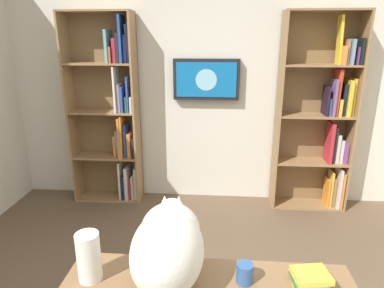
{
  "coord_description": "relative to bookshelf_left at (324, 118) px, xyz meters",
  "views": [
    {
      "loc": [
        -0.12,
        1.54,
        1.83
      ],
      "look_at": [
        0.09,
        -1.11,
        1.0
      ],
      "focal_mm": 31.59,
      "sensor_mm": 36.0,
      "label": 1
    }
  ],
  "objects": [
    {
      "name": "bookshelf_right",
      "position": [
        2.29,
        0.0,
        0.0
      ],
      "size": [
        0.76,
        0.28,
        2.1
      ],
      "color": "#937047",
      "rests_on": "ground"
    },
    {
      "name": "wall_back",
      "position": [
        1.24,
        -0.17,
        0.33
      ],
      "size": [
        4.52,
        0.06,
        2.7
      ],
      "primitive_type": "cube",
      "color": "silver",
      "rests_on": "ground"
    },
    {
      "name": "desk_book_stack",
      "position": [
        0.68,
        2.29,
        -0.24
      ],
      "size": [
        0.18,
        0.16,
        0.07
      ],
      "color": "orange",
      "rests_on": "desk"
    },
    {
      "name": "cat",
      "position": [
        1.33,
        2.29,
        -0.09
      ],
      "size": [
        0.33,
        0.6,
        0.37
      ],
      "color": "silver",
      "rests_on": "desk"
    },
    {
      "name": "wall_mounted_tv",
      "position": [
        1.26,
        -0.08,
        0.38
      ],
      "size": [
        0.72,
        0.07,
        0.44
      ],
      "color": "black"
    },
    {
      "name": "paper_towel_roll",
      "position": [
        1.7,
        2.31,
        -0.16
      ],
      "size": [
        0.11,
        0.11,
        0.24
      ],
      "primitive_type": "cylinder",
      "color": "white",
      "rests_on": "desk"
    },
    {
      "name": "bookshelf_left",
      "position": [
        0.0,
        0.0,
        0.0
      ],
      "size": [
        0.79,
        0.28,
        2.1
      ],
      "color": "#937047",
      "rests_on": "ground"
    },
    {
      "name": "coffee_mug",
      "position": [
        0.98,
        2.28,
        -0.23
      ],
      "size": [
        0.08,
        0.08,
        0.1
      ],
      "primitive_type": "cylinder",
      "color": "#335999",
      "rests_on": "desk"
    }
  ]
}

